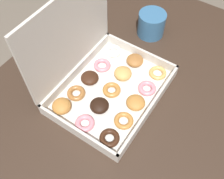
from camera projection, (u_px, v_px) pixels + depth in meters
name	position (u px, v px, depth m)	size (l,w,h in m)	color
dining_table	(109.00, 129.00, 0.84)	(1.28, 0.79, 0.71)	#38281E
donut_box	(100.00, 76.00, 0.77)	(0.35, 0.28, 0.30)	silver
coffee_mug	(151.00, 24.00, 0.91)	(0.10, 0.10, 0.09)	teal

